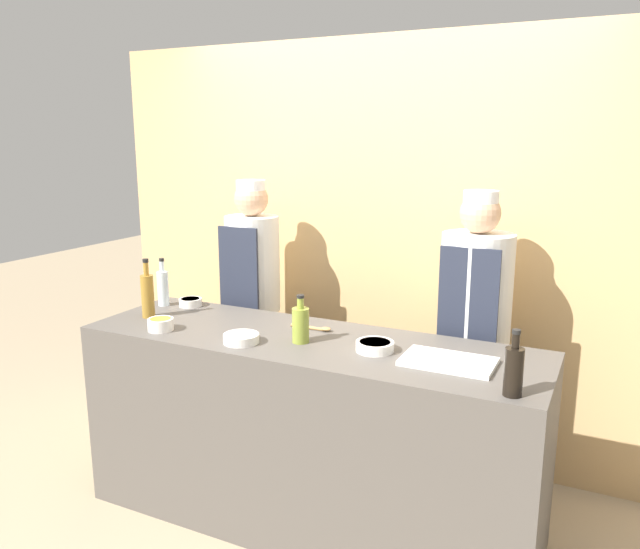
{
  "coord_description": "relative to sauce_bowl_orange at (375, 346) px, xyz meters",
  "views": [
    {
      "loc": [
        1.26,
        -2.45,
        1.86
      ],
      "look_at": [
        0.0,
        0.13,
        1.22
      ],
      "focal_mm": 35.0,
      "sensor_mm": 36.0,
      "label": 1
    }
  ],
  "objects": [
    {
      "name": "bottle_soy",
      "position": [
        0.62,
        -0.23,
        0.07
      ],
      "size": [
        0.07,
        0.07,
        0.25
      ],
      "color": "black",
      "rests_on": "counter"
    },
    {
      "name": "bottle_vinegar",
      "position": [
        -1.24,
        -0.03,
        0.1
      ],
      "size": [
        0.07,
        0.07,
        0.31
      ],
      "color": "olive",
      "rests_on": "counter"
    },
    {
      "name": "cabinet_wall",
      "position": [
        -0.34,
        0.99,
        0.24
      ],
      "size": [
        3.53,
        0.18,
        2.4
      ],
      "color": "tan",
      "rests_on": "ground_plane"
    },
    {
      "name": "sauce_bowl_purple",
      "position": [
        -0.59,
        -0.16,
        -0.0
      ],
      "size": [
        0.16,
        0.16,
        0.04
      ],
      "color": "white",
      "rests_on": "counter"
    },
    {
      "name": "bottle_clear",
      "position": [
        -1.33,
        0.19,
        0.08
      ],
      "size": [
        0.06,
        0.06,
        0.27
      ],
      "color": "silver",
      "rests_on": "counter"
    },
    {
      "name": "bottle_oil",
      "position": [
        -0.35,
        -0.04,
        0.06
      ],
      "size": [
        0.08,
        0.08,
        0.22
      ],
      "color": "olive",
      "rests_on": "counter"
    },
    {
      "name": "chef_right",
      "position": [
        0.3,
        0.58,
        -0.1
      ],
      "size": [
        0.35,
        0.35,
        1.6
      ],
      "color": "#28282D",
      "rests_on": "ground_plane"
    },
    {
      "name": "sauce_bowl_white",
      "position": [
        -1.18,
        0.24,
        -0.0
      ],
      "size": [
        0.12,
        0.12,
        0.04
      ],
      "color": "white",
      "rests_on": "counter"
    },
    {
      "name": "wooden_spoon",
      "position": [
        -0.37,
        0.16,
        -0.01
      ],
      "size": [
        0.21,
        0.04,
        0.02
      ],
      "color": "#B2844C",
      "rests_on": "counter"
    },
    {
      "name": "sauce_bowl_orange",
      "position": [
        0.0,
        0.0,
        0.0
      ],
      "size": [
        0.17,
        0.17,
        0.04
      ],
      "color": "white",
      "rests_on": "counter"
    },
    {
      "name": "sauce_bowl_yellow",
      "position": [
        -1.04,
        -0.18,
        0.01
      ],
      "size": [
        0.12,
        0.12,
        0.06
      ],
      "color": "white",
      "rests_on": "counter"
    },
    {
      "name": "cutting_board",
      "position": [
        0.33,
        -0.01,
        -0.01
      ],
      "size": [
        0.38,
        0.23,
        0.02
      ],
      "color": "white",
      "rests_on": "counter"
    },
    {
      "name": "counter",
      "position": [
        -0.34,
        0.02,
        -0.49
      ],
      "size": [
        2.18,
        0.66,
        0.94
      ],
      "color": "#514C47",
      "rests_on": "ground_plane"
    },
    {
      "name": "ground_plane",
      "position": [
        -0.34,
        0.02,
        -0.96
      ],
      "size": [
        14.0,
        14.0,
        0.0
      ],
      "primitive_type": "plane",
      "color": "tan"
    },
    {
      "name": "chef_left",
      "position": [
        -0.99,
        0.58,
        -0.08
      ],
      "size": [
        0.31,
        0.31,
        1.62
      ],
      "color": "#28282D",
      "rests_on": "ground_plane"
    }
  ]
}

